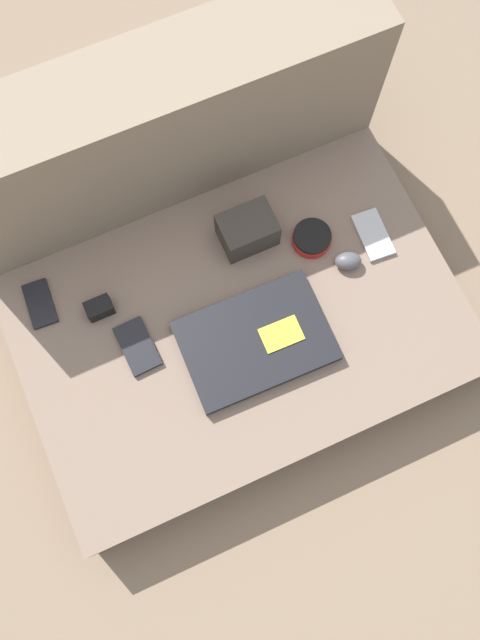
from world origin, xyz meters
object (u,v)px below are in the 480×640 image
(computer_mouse, at_px, (348,261))
(camera_pouch, at_px, (247,230))
(phone_small, at_px, (373,235))
(phone_black, at_px, (40,304))
(laptop, at_px, (256,341))
(phone_silver, at_px, (137,346))
(charger_brick, at_px, (99,308))
(speaker_puck, at_px, (312,238))

(computer_mouse, xyz_separation_m, camera_pouch, (-0.19, 0.16, 0.02))
(phone_small, distance_m, camera_pouch, 0.30)
(phone_black, xyz_separation_m, camera_pouch, (0.50, -0.04, 0.04))
(laptop, relative_size, phone_black, 2.93)
(phone_silver, bearing_deg, charger_brick, 109.46)
(laptop, bearing_deg, phone_silver, 159.63)
(charger_brick, bearing_deg, computer_mouse, -12.71)
(phone_small, distance_m, charger_brick, 0.66)
(phone_small, xyz_separation_m, camera_pouch, (-0.27, 0.12, 0.04))
(phone_black, bearing_deg, phone_silver, -44.13)
(computer_mouse, xyz_separation_m, phone_black, (-0.69, 0.20, -0.01))
(phone_silver, xyz_separation_m, phone_black, (-0.17, 0.18, -0.00))
(phone_small, bearing_deg, camera_pouch, 161.14)
(computer_mouse, height_order, camera_pouch, camera_pouch)
(phone_black, bearing_deg, charger_brick, -26.33)
(phone_small, relative_size, charger_brick, 2.13)
(phone_small, xyz_separation_m, charger_brick, (-0.65, 0.09, 0.01))
(computer_mouse, height_order, phone_black, computer_mouse)
(phone_black, distance_m, charger_brick, 0.14)
(phone_black, distance_m, camera_pouch, 0.50)
(laptop, xyz_separation_m, computer_mouse, (0.27, 0.08, 0.01))
(phone_silver, distance_m, phone_small, 0.61)
(camera_pouch, bearing_deg, computer_mouse, -39.98)
(camera_pouch, bearing_deg, speaker_puck, -27.32)
(phone_black, height_order, phone_small, same)
(phone_black, bearing_deg, phone_small, -7.88)
(phone_black, bearing_deg, laptop, -30.64)
(laptop, xyz_separation_m, speaker_puck, (0.22, 0.17, 0.00))
(speaker_puck, bearing_deg, camera_pouch, 152.68)
(phone_silver, xyz_separation_m, camera_pouch, (0.33, 0.14, 0.04))
(laptop, xyz_separation_m, phone_black, (-0.41, 0.28, -0.01))
(charger_brick, bearing_deg, camera_pouch, 4.22)
(phone_silver, relative_size, camera_pouch, 0.99)
(charger_brick, bearing_deg, phone_black, 149.94)
(speaker_puck, xyz_separation_m, camera_pouch, (-0.13, 0.07, 0.03))
(laptop, height_order, charger_brick, charger_brick)
(phone_small, bearing_deg, speaker_puck, 165.41)
(speaker_puck, relative_size, phone_silver, 0.74)
(laptop, distance_m, camera_pouch, 0.26)
(computer_mouse, relative_size, phone_black, 0.64)
(speaker_puck, distance_m, charger_brick, 0.52)
(laptop, relative_size, charger_brick, 5.59)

